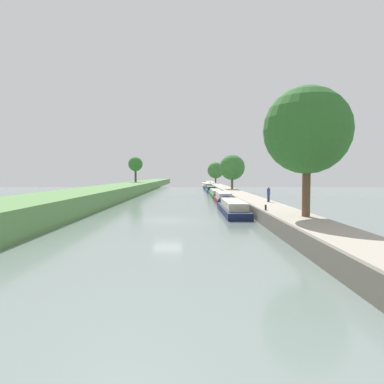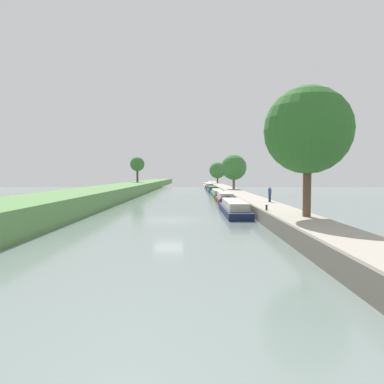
{
  "view_description": "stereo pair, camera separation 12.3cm",
  "coord_description": "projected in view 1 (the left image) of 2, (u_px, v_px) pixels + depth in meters",
  "views": [
    {
      "loc": [
        2.15,
        -30.82,
        4.0
      ],
      "look_at": [
        1.89,
        29.11,
        1.0
      ],
      "focal_mm": 32.94,
      "sensor_mm": 36.0,
      "label": 1
    },
    {
      "loc": [
        2.27,
        -30.82,
        4.0
      ],
      "look_at": [
        1.89,
        29.11,
        1.0
      ],
      "focal_mm": 32.94,
      "sensor_mm": 36.0,
      "label": 2
    }
  ],
  "objects": [
    {
      "name": "narrowboat_maroon",
      "position": [
        224.0,
        198.0,
        49.78
      ],
      "size": [
        1.96,
        11.52,
        2.15
      ],
      "color": "maroon",
      "rests_on": "ground_plane"
    },
    {
      "name": "narrowboat_navy",
      "position": [
        233.0,
        207.0,
        36.85
      ],
      "size": [
        2.19,
        13.76,
        2.1
      ],
      "color": "#141E42",
      "rests_on": "ground_plane"
    },
    {
      "name": "stone_quay",
      "position": [
        258.0,
        214.0,
        30.93
      ],
      "size": [
        0.25,
        260.0,
        1.11
      ],
      "color": "#6B665B",
      "rests_on": "ground_plane"
    },
    {
      "name": "narrowboat_blue",
      "position": [
        212.0,
        189.0,
        81.69
      ],
      "size": [
        1.92,
        13.33,
        1.91
      ],
      "color": "#283D93",
      "rests_on": "ground_plane"
    },
    {
      "name": "tree_rightbank_midfar",
      "position": [
        217.0,
        170.0,
        120.74
      ],
      "size": [
        5.61,
        5.61,
        7.17
      ],
      "color": "brown",
      "rests_on": "right_towpath"
    },
    {
      "name": "left_grassy_bank",
      "position": [
        37.0,
        209.0,
        30.99
      ],
      "size": [
        7.42,
        260.0,
        1.98
      ],
      "color": "#5B894C",
      "rests_on": "ground_plane"
    },
    {
      "name": "mooring_bollard_far",
      "position": [
        212.0,
        182.0,
        118.22
      ],
      "size": [
        0.16,
        0.16,
        0.45
      ],
      "color": "black",
      "rests_on": "right_towpath"
    },
    {
      "name": "ground_plane",
      "position": [
        169.0,
        220.0,
        30.99
      ],
      "size": [
        160.0,
        160.0,
        0.0
      ],
      "primitive_type": "plane",
      "color": "slate"
    },
    {
      "name": "narrowboat_cream",
      "position": [
        207.0,
        185.0,
        110.77
      ],
      "size": [
        1.97,
        16.41,
        1.99
      ],
      "color": "beige",
      "rests_on": "ground_plane"
    },
    {
      "name": "person_walking",
      "position": [
        270.0,
        194.0,
        37.44
      ],
      "size": [
        0.34,
        0.34,
        1.66
      ],
      "color": "#282D42",
      "rests_on": "right_towpath"
    },
    {
      "name": "narrowboat_black",
      "position": [
        209.0,
        187.0,
        95.63
      ],
      "size": [
        1.9,
        13.64,
        2.13
      ],
      "color": "black",
      "rests_on": "ground_plane"
    },
    {
      "name": "tree_leftbank_downstream",
      "position": [
        137.0,
        164.0,
        92.3
      ],
      "size": [
        3.76,
        3.76,
        6.61
      ],
      "color": "#4C3828",
      "rests_on": "left_grassy_bank"
    },
    {
      "name": "tree_rightbank_midnear",
      "position": [
        234.0,
        167.0,
        71.01
      ],
      "size": [
        5.12,
        5.12,
        6.94
      ],
      "color": "brown",
      "rests_on": "right_towpath"
    },
    {
      "name": "narrowboat_green",
      "position": [
        217.0,
        193.0,
        65.51
      ],
      "size": [
        1.86,
        16.56,
        1.81
      ],
      "color": "#1E6033",
      "rests_on": "ground_plane"
    },
    {
      "name": "right_towpath",
      "position": [
        278.0,
        214.0,
        30.92
      ],
      "size": [
        3.27,
        260.0,
        1.06
      ],
      "color": "#A89E8E",
      "rests_on": "ground_plane"
    },
    {
      "name": "mooring_bollard_near",
      "position": [
        267.0,
        207.0,
        28.9
      ],
      "size": [
        0.16,
        0.16,
        0.45
      ],
      "color": "black",
      "rests_on": "right_towpath"
    },
    {
      "name": "tree_rightbank_near",
      "position": [
        309.0,
        130.0,
        24.28
      ],
      "size": [
        6.04,
        6.04,
        9.02
      ],
      "color": "brown",
      "rests_on": "right_towpath"
    }
  ]
}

